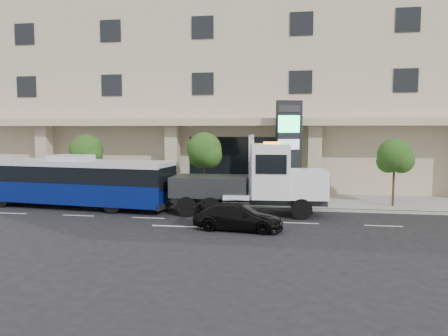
# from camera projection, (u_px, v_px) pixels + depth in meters

# --- Properties ---
(ground) EXTENTS (120.00, 120.00, 0.00)m
(ground) POSITION_uv_depth(u_px,v_px,m) (227.00, 215.00, 24.07)
(ground) COLOR black
(ground) RESTS_ON ground
(sidewalk) EXTENTS (120.00, 6.00, 0.15)m
(sidewalk) POSITION_uv_depth(u_px,v_px,m) (238.00, 199.00, 28.98)
(sidewalk) COLOR gray
(sidewalk) RESTS_ON ground
(curb) EXTENTS (120.00, 0.30, 0.15)m
(curb) POSITION_uv_depth(u_px,v_px,m) (232.00, 207.00, 26.03)
(curb) COLOR gray
(curb) RESTS_ON ground
(convention_center) EXTENTS (60.00, 17.60, 20.00)m
(convention_center) POSITION_uv_depth(u_px,v_px,m) (254.00, 69.00, 38.34)
(convention_center) COLOR #C3B092
(convention_center) RESTS_ON ground
(tree_left) EXTENTS (2.27, 2.20, 4.22)m
(tree_left) POSITION_uv_depth(u_px,v_px,m) (87.00, 153.00, 28.91)
(tree_left) COLOR #422B19
(tree_left) RESTS_ON sidewalk
(tree_mid) EXTENTS (2.28, 2.20, 4.38)m
(tree_mid) POSITION_uv_depth(u_px,v_px,m) (205.00, 152.00, 27.62)
(tree_mid) COLOR #422B19
(tree_mid) RESTS_ON sidewalk
(tree_right) EXTENTS (2.10, 2.00, 4.04)m
(tree_right) POSITION_uv_depth(u_px,v_px,m) (395.00, 158.00, 25.82)
(tree_right) COLOR #422B19
(tree_right) RESTS_ON sidewalk
(city_bus) EXTENTS (12.75, 4.06, 3.18)m
(city_bus) POSITION_uv_depth(u_px,v_px,m) (72.00, 181.00, 26.26)
(city_bus) COLOR black
(city_bus) RESTS_ON ground
(tow_truck) EXTENTS (9.71, 2.68, 4.42)m
(tow_truck) POSITION_uv_depth(u_px,v_px,m) (256.00, 182.00, 24.03)
(tow_truck) COLOR #2D3033
(tow_truck) RESTS_ON ground
(black_sedan) EXTENTS (4.38, 2.13, 1.23)m
(black_sedan) POSITION_uv_depth(u_px,v_px,m) (238.00, 217.00, 20.49)
(black_sedan) COLOR black
(black_sedan) RESTS_ON ground
(signage_pylon) EXTENTS (1.68, 1.05, 6.37)m
(signage_pylon) POSITION_uv_depth(u_px,v_px,m) (289.00, 150.00, 27.80)
(signage_pylon) COLOR black
(signage_pylon) RESTS_ON sidewalk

